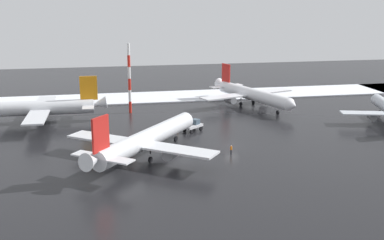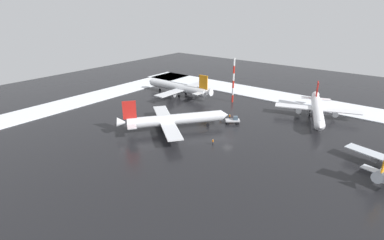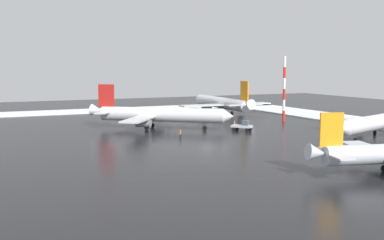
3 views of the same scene
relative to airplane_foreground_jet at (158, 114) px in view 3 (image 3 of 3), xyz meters
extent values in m
plane|color=black|center=(-17.20, -4.14, -3.45)|extent=(240.00, 240.00, 0.00)
cube|color=white|center=(-17.20, -54.14, -3.31)|extent=(152.00, 16.00, 0.28)
cube|color=white|center=(49.80, -4.14, -3.31)|extent=(14.00, 116.00, 0.28)
cylinder|color=silver|center=(-0.52, -0.67, 0.00)|extent=(20.75, 25.43, 3.35)
cone|color=silver|center=(-10.30, -13.30, 0.00)|extent=(3.96, 3.82, 3.18)
cone|color=silver|center=(9.37, 12.10, 0.59)|extent=(4.41, 4.53, 3.26)
cube|color=silver|center=(7.68, -3.29, -0.30)|extent=(12.78, 11.27, 0.35)
cylinder|color=gray|center=(5.82, -2.47, -1.28)|extent=(3.61, 3.86, 1.97)
cube|color=silver|center=(-5.10, 6.61, -0.30)|extent=(12.78, 11.27, 0.35)
cylinder|color=gray|center=(-3.84, 5.01, -1.28)|extent=(3.61, 3.86, 1.97)
cube|color=red|center=(7.93, 10.23, 4.23)|extent=(2.69, 3.33, 5.52)
cube|color=silver|center=(10.14, 8.27, 0.39)|extent=(5.31, 4.92, 0.24)
cube|color=silver|center=(5.47, 11.89, 0.39)|extent=(5.31, 4.92, 0.24)
cylinder|color=black|center=(-6.86, -8.86, -1.48)|extent=(0.24, 0.24, 0.69)
cylinder|color=black|center=(-6.86, -8.86, -2.91)|extent=(0.94, 1.07, 1.08)
cylinder|color=black|center=(3.00, 0.34, -1.48)|extent=(0.24, 0.24, 0.69)
cylinder|color=black|center=(3.00, 0.34, -2.91)|extent=(0.94, 1.07, 1.08)
cylinder|color=black|center=(-0.43, 2.99, -1.48)|extent=(0.24, 0.24, 0.69)
cylinder|color=black|center=(-0.43, 2.99, -2.91)|extent=(0.94, 1.07, 1.08)
cone|color=silver|center=(-55.08, -1.52, -0.06)|extent=(3.08, 3.48, 2.74)
cube|color=silver|center=(-51.44, -14.00, -0.80)|extent=(11.33, 6.33, 0.30)
cylinder|color=gray|center=(-53.14, -13.97, -1.63)|extent=(2.33, 3.15, 1.65)
cube|color=orange|center=(-55.60, -3.44, 3.00)|extent=(1.15, 3.27, 4.63)
cube|color=silver|center=(-53.25, -4.25, -0.23)|extent=(4.40, 3.12, 0.20)
cube|color=silver|center=(-58.04, -2.95, -0.23)|extent=(4.40, 3.12, 0.20)
cylinder|color=black|center=(-56.23, -12.70, -1.80)|extent=(0.20, 0.20, 0.58)
cylinder|color=black|center=(-56.23, -12.70, -3.00)|extent=(0.52, 0.95, 0.91)
cylinder|color=silver|center=(24.16, -30.15, 0.04)|extent=(29.99, 3.95, 3.39)
cone|color=silver|center=(40.32, -30.45, 0.04)|extent=(2.45, 3.27, 3.22)
cone|color=silver|center=(7.80, -29.84, 0.64)|extent=(3.62, 2.95, 3.30)
cube|color=silver|center=(21.32, -21.91, -0.26)|extent=(4.63, 13.05, 0.36)
cylinder|color=gray|center=(21.78, -23.92, -1.26)|extent=(3.43, 2.06, 2.00)
cube|color=silver|center=(21.02, -38.27, -0.26)|extent=(4.63, 13.05, 0.36)
cylinder|color=gray|center=(21.55, -36.28, -1.26)|extent=(3.43, 2.06, 2.00)
cube|color=orange|center=(10.20, -29.89, 4.33)|extent=(4.00, 0.43, 5.59)
cube|color=silver|center=(10.45, -26.90, 0.44)|extent=(2.68, 4.84, 0.24)
cube|color=silver|center=(10.34, -32.88, 0.44)|extent=(2.68, 4.84, 0.24)
cylinder|color=black|center=(34.63, -30.34, -1.46)|extent=(0.24, 0.24, 0.70)
cylinder|color=black|center=(34.63, -30.34, -2.90)|extent=(1.10, 0.37, 1.10)
cylinder|color=black|center=(21.21, -27.90, -1.46)|extent=(0.24, 0.24, 0.70)
cylinder|color=black|center=(21.21, -27.90, -2.90)|extent=(1.10, 0.37, 1.10)
cylinder|color=black|center=(21.13, -32.28, -1.46)|extent=(0.24, 0.24, 0.70)
cylinder|color=black|center=(21.13, -32.28, -2.90)|extent=(1.10, 0.37, 1.10)
cylinder|color=white|center=(-32.31, -36.55, -0.15)|extent=(12.27, 27.78, 3.21)
cone|color=white|center=(-37.30, -22.11, -0.15)|extent=(3.62, 3.13, 3.05)
cube|color=white|center=(-24.08, -36.70, -0.44)|extent=(12.94, 7.93, 0.34)
cylinder|color=gray|center=(-26.02, -36.87, -1.38)|extent=(2.83, 3.65, 1.89)
cylinder|color=black|center=(-35.55, -27.19, -1.57)|extent=(0.23, 0.23, 0.66)
cylinder|color=black|center=(-35.55, -27.19, -2.93)|extent=(0.65, 1.09, 1.04)
cylinder|color=black|center=(-29.43, -38.55, -1.57)|extent=(0.23, 0.23, 0.66)
cylinder|color=black|center=(-29.43, -38.55, -2.93)|extent=(0.65, 1.09, 1.04)
cube|color=silver|center=(-11.76, -15.91, -2.30)|extent=(4.97, 4.59, 0.50)
cube|color=#3F5160|center=(-12.48, -16.49, -1.50)|extent=(2.03, 2.05, 1.10)
cylinder|color=black|center=(-12.40, -17.69, -3.00)|extent=(0.90, 0.81, 0.90)
cylinder|color=black|center=(-13.63, -16.15, -3.00)|extent=(0.90, 0.81, 0.90)
cylinder|color=black|center=(-9.88, -15.68, -3.00)|extent=(0.90, 0.81, 0.90)
cylinder|color=black|center=(-11.12, -14.13, -3.00)|extent=(0.90, 0.81, 0.90)
cylinder|color=black|center=(-6.09, -17.35, -3.03)|extent=(0.16, 0.16, 0.85)
cylinder|color=black|center=(-6.14, -17.15, -3.03)|extent=(0.16, 0.16, 0.85)
cylinder|color=orange|center=(-6.11, -17.25, -2.29)|extent=(0.36, 0.36, 0.62)
sphere|color=tan|center=(-6.11, -17.25, -1.86)|extent=(0.24, 0.24, 0.24)
cylinder|color=black|center=(-15.59, 1.24, -3.03)|extent=(0.16, 0.16, 0.85)
cylinder|color=black|center=(-15.57, 1.04, -3.03)|extent=(0.16, 0.16, 0.85)
cylinder|color=orange|center=(-15.58, 1.14, -2.29)|extent=(0.36, 0.36, 0.62)
sphere|color=tan|center=(-15.58, 1.14, -1.86)|extent=(0.24, 0.24, 0.24)
cylinder|color=black|center=(-8.93, -19.03, -3.03)|extent=(0.16, 0.16, 0.85)
cylinder|color=black|center=(-8.82, -18.87, -3.03)|extent=(0.16, 0.16, 0.85)
cylinder|color=orange|center=(-8.87, -18.95, -2.29)|extent=(0.36, 0.36, 0.62)
sphere|color=tan|center=(-8.87, -18.95, -1.86)|extent=(0.24, 0.24, 0.24)
cylinder|color=red|center=(0.29, -36.19, -2.00)|extent=(0.70, 0.70, 2.90)
cylinder|color=white|center=(0.29, -36.19, 0.90)|extent=(0.70, 0.70, 2.90)
cylinder|color=red|center=(0.29, -36.19, 3.80)|extent=(0.70, 0.70, 2.90)
cylinder|color=white|center=(0.29, -36.19, 6.71)|extent=(0.70, 0.70, 2.90)
cylinder|color=red|center=(0.29, -36.19, 9.61)|extent=(0.70, 0.70, 2.90)
cylinder|color=white|center=(0.29, -36.19, 12.51)|extent=(0.70, 0.70, 2.90)
camera|label=1|loc=(7.88, 82.79, 24.36)|focal=45.00mm
camera|label=2|loc=(-57.21, 64.18, 33.03)|focal=28.00mm
camera|label=3|loc=(-105.41, 40.64, 11.67)|focal=45.00mm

